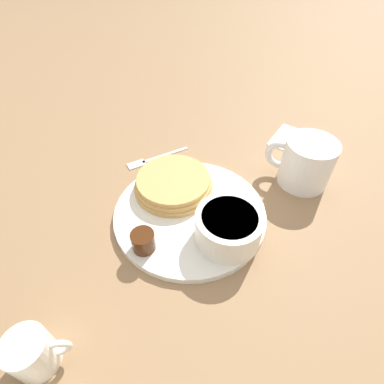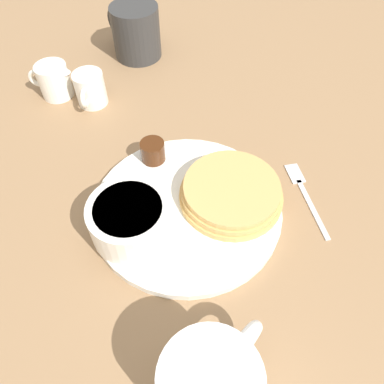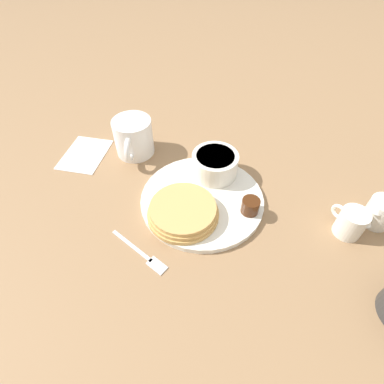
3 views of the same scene
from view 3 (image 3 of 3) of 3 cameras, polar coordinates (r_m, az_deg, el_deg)
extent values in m
plane|color=#93704C|center=(0.63, 1.92, -1.78)|extent=(4.00, 4.00, 0.00)
cylinder|color=white|center=(0.63, 1.93, -1.42)|extent=(0.26, 0.26, 0.01)
cylinder|color=tan|center=(0.59, -1.71, -4.20)|extent=(0.14, 0.14, 0.01)
cylinder|color=tan|center=(0.58, -1.73, -3.65)|extent=(0.14, 0.14, 0.01)
cylinder|color=tan|center=(0.58, -1.75, -3.09)|extent=(0.13, 0.13, 0.01)
cylinder|color=white|center=(0.66, 4.37, 5.27)|extent=(0.10, 0.10, 0.05)
cylinder|color=white|center=(0.65, 4.48, 6.69)|extent=(0.08, 0.08, 0.01)
cylinder|color=#47230F|center=(0.60, 11.05, -2.63)|extent=(0.04, 0.04, 0.03)
cylinder|color=white|center=(0.67, 5.85, 4.89)|extent=(0.05, 0.05, 0.03)
sphere|color=white|center=(0.66, 5.98, 6.16)|extent=(0.03, 0.03, 0.03)
cylinder|color=white|center=(0.74, -11.05, 10.26)|extent=(0.09, 0.09, 0.09)
torus|color=white|center=(0.70, -11.82, 7.96)|extent=(0.06, 0.03, 0.06)
cylinder|color=white|center=(0.64, 28.01, -5.05)|extent=(0.05, 0.05, 0.06)
torus|color=white|center=(0.64, 26.20, -3.39)|extent=(0.03, 0.03, 0.03)
cone|color=white|center=(0.62, 30.44, -4.96)|extent=(0.02, 0.02, 0.01)
cylinder|color=white|center=(0.68, 32.20, -3.32)|extent=(0.05, 0.05, 0.06)
cone|color=white|center=(0.65, 31.95, -2.85)|extent=(0.02, 0.02, 0.01)
cube|color=silver|center=(0.58, -11.40, -9.94)|extent=(0.05, 0.10, 0.00)
cube|color=silver|center=(0.55, -6.70, -13.69)|extent=(0.03, 0.04, 0.00)
cube|color=white|center=(0.79, -19.74, 6.81)|extent=(0.14, 0.11, 0.00)
camera|label=1|loc=(0.64, 37.29, 32.41)|focal=28.00mm
camera|label=2|loc=(0.67, -19.54, 40.47)|focal=35.00mm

